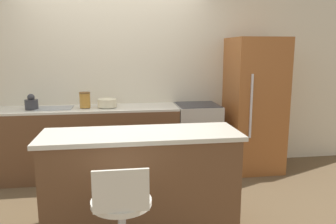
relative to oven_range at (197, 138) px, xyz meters
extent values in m
plane|color=brown|center=(-1.12, -0.31, -0.47)|extent=(14.00, 14.00, 0.00)
cube|color=beige|center=(-1.12, 0.32, 0.83)|extent=(8.00, 0.06, 2.60)
cube|color=brown|center=(-1.47, 0.00, -0.02)|extent=(2.34, 0.58, 0.90)
cube|color=beige|center=(-1.47, 0.00, 0.45)|extent=(2.34, 0.58, 0.03)
cube|color=#9EA3A8|center=(-1.88, 0.00, 0.47)|extent=(0.44, 0.32, 0.01)
cube|color=brown|center=(-0.87, -1.42, -0.02)|extent=(1.73, 0.58, 0.89)
cube|color=beige|center=(-0.87, -1.42, 0.44)|extent=(1.80, 0.62, 0.04)
cube|color=#B7B2A8|center=(0.00, 0.00, 0.00)|extent=(0.58, 0.58, 0.93)
cube|color=black|center=(0.00, -0.29, -0.14)|extent=(0.41, 0.01, 0.33)
cube|color=#333338|center=(0.00, 0.00, 0.47)|extent=(0.55, 0.55, 0.01)
cube|color=#995628|center=(0.79, -0.05, 0.45)|extent=(0.70, 0.69, 1.83)
cube|color=silver|center=(0.60, -0.41, 0.49)|extent=(0.02, 0.02, 0.82)
cylinder|color=silver|center=(-1.06, -2.04, 0.10)|extent=(0.45, 0.45, 0.04)
cube|color=silver|center=(-1.06, -2.23, 0.27)|extent=(0.38, 0.02, 0.30)
cylinder|color=#333338|center=(-2.15, -0.04, 0.53)|extent=(0.16, 0.16, 0.12)
sphere|color=#333338|center=(-2.15, -0.04, 0.62)|extent=(0.09, 0.09, 0.09)
cylinder|color=beige|center=(-1.21, -0.04, 0.52)|extent=(0.24, 0.24, 0.11)
cylinder|color=#B77F33|center=(-1.50, -0.04, 0.56)|extent=(0.13, 0.13, 0.18)
cylinder|color=brown|center=(-1.50, -0.04, 0.66)|extent=(0.14, 0.14, 0.02)
camera|label=1|loc=(-1.06, -4.30, 1.19)|focal=35.00mm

